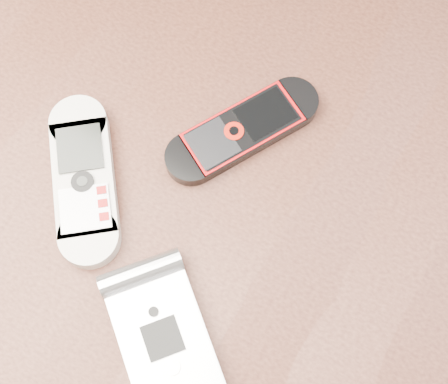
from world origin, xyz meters
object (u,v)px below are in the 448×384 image
Objects in this scene: table at (219,231)px; nokia_black_red at (243,130)px; nokia_white at (84,179)px; motorola_razr at (165,344)px.

nokia_black_red is at bearing 96.79° from table.
nokia_white is 0.13m from nokia_black_red.
motorola_razr is (0.02, -0.12, 0.11)m from table.
nokia_white is 0.14m from motorola_razr.
table is at bearing -14.24° from nokia_white.
motorola_razr reaches higher than nokia_black_red.
nokia_black_red is 0.17m from motorola_razr.
motorola_razr reaches higher than table.
motorola_razr is at bearing -80.18° from table.
motorola_razr is (0.12, -0.08, 0.00)m from nokia_white.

